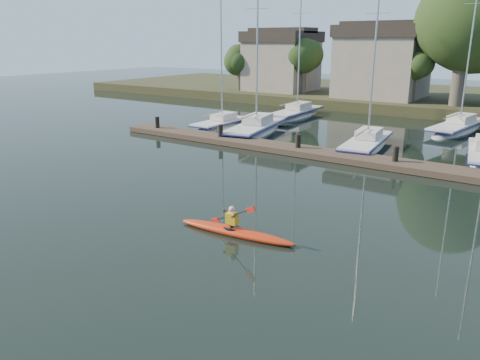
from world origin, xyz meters
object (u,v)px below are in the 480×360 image
Objects in this scene: kayak at (235,230)px; sailboat_1 at (255,136)px; sailboat_0 at (221,130)px; dock at (343,157)px; sailboat_5 at (296,119)px; sailboat_2 at (366,150)px; sailboat_6 at (457,133)px.

sailboat_1 reaches higher than kayak.
sailboat_0 is 0.72× the size of sailboat_1.
dock is 16.21m from sailboat_5.
kayak is at bearing -70.47° from sailboat_1.
sailboat_2 is at bearing -43.70° from sailboat_5.
dock is 13.09m from sailboat_0.
sailboat_1 is (-9.83, 16.54, -0.39)m from kayak.
sailboat_6 reaches higher than sailboat_0.
sailboat_1 is at bearing 115.33° from kayak.
dock is 9.60m from sailboat_1.
sailboat_2 is (12.28, -0.49, 0.00)m from sailboat_0.
sailboat_1 is 15.79m from sailboat_6.
sailboat_0 is 12.29m from sailboat_2.
sailboat_0 is 8.68m from sailboat_5.
sailboat_6 reaches higher than dock.
sailboat_6 is at bearing 79.00° from kayak.
kayak is 0.43× the size of sailboat_0.
sailboat_0 is 0.78× the size of sailboat_2.
sailboat_5 reaches higher than sailboat_1.
dock is 2.20× the size of sailboat_5.
sailboat_2 is at bearing -3.71° from sailboat_0.
sailboat_0 is at bearing 122.91° from kayak.
sailboat_0 is 18.52m from sailboat_6.
kayak is 21.66m from sailboat_0.
sailboat_6 reaches higher than sailboat_5.
sailboat_0 reaches higher than kayak.
sailboat_0 is at bearing -107.72° from sailboat_5.
sailboat_0 is at bearing 160.25° from dock.
dock is 3.06× the size of sailboat_0.
sailboat_6 reaches higher than kayak.
sailboat_1 is 1.00× the size of sailboat_5.
dock is 14.23m from sailboat_6.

